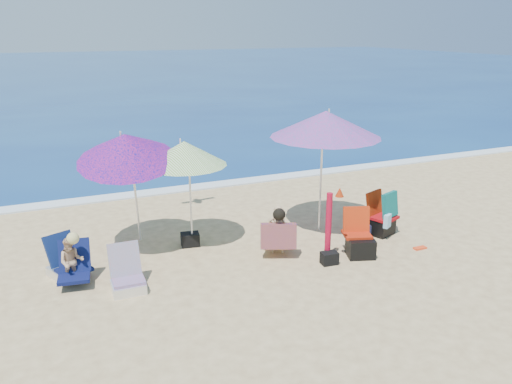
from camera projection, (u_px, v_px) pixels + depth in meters
name	position (u px, v px, depth m)	size (l,w,h in m)	color
ground	(295.00, 268.00, 8.89)	(120.00, 120.00, 0.00)	#D8BC84
sea	(70.00, 71.00, 48.29)	(120.00, 80.00, 0.12)	navy
foam	(203.00, 186.00, 13.35)	(120.00, 0.50, 0.04)	white
umbrella_turquoise	(326.00, 124.00, 9.92)	(2.79, 2.79, 2.44)	white
umbrella_striped	(185.00, 153.00, 9.30)	(1.91, 1.91, 2.02)	white
umbrella_blue	(126.00, 147.00, 8.97)	(2.19, 2.23, 2.37)	white
furled_umbrella	(330.00, 221.00, 8.91)	(0.25, 0.32, 1.38)	#A70B27
chair_navy	(66.00, 265.00, 8.58)	(0.74, 0.85, 0.69)	#0B1340
chair_rainbow	(127.00, 279.00, 8.11)	(0.51, 0.64, 0.69)	#C34845
camp_chair_left	(359.00, 242.00, 9.32)	(0.60, 0.70, 0.84)	#A7230B
camp_chair_right	(382.00, 219.00, 10.24)	(0.63, 0.70, 0.89)	#A20B10
person_center	(278.00, 232.00, 9.26)	(0.74, 0.74, 0.92)	tan
person_left	(72.00, 261.00, 8.21)	(0.58, 0.66, 0.88)	tan
bag_black_a	(190.00, 239.00, 9.76)	(0.37, 0.30, 0.25)	black
bag_navy_b	(360.00, 231.00, 10.14)	(0.41, 0.35, 0.27)	#171933
bag_black_b	(329.00, 258.00, 9.00)	(0.30, 0.22, 0.22)	black
orange_item	(420.00, 248.00, 9.64)	(0.24, 0.11, 0.03)	#F34219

